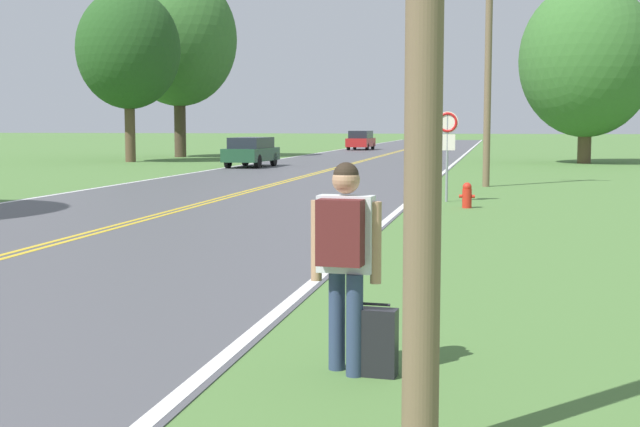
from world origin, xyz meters
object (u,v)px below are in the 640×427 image
Objects in this scene: tree_left_verge at (587,60)px; tree_behind_sign at (179,39)px; fire_hydrant at (467,195)px; car_dark_green_hatchback_nearest at (251,151)px; suitcase at (374,342)px; hitchhiker_person at (345,246)px; car_red_hatchback_mid_near at (361,140)px; traffic_sign at (447,134)px; tree_mid_treeline at (128,50)px; car_silver_sedan_approaching at (420,142)px.

tree_left_verge is 0.82× the size of tree_behind_sign.
car_dark_green_hatchback_nearest is at bearing 119.67° from fire_hydrant.
suitcase is at bearing -160.16° from car_dark_green_hatchback_nearest.
tree_left_verge reaches higher than hitchhiker_person.
car_dark_green_hatchback_nearest is 30.71m from car_red_hatchback_mid_near.
hitchhiker_person is 17.46m from traffic_sign.
tree_left_verge is at bearing 6.89° from tree_mid_treeline.
hitchhiker_person reaches higher than car_red_hatchback_mid_near.
hitchhiker_person is 0.19× the size of tree_mid_treeline.
suitcase is 0.07× the size of tree_mid_treeline.
traffic_sign is at bearing -102.95° from tree_left_verge.
hitchhiker_person is at bearing 95.05° from suitcase.
suitcase is at bearing -168.82° from car_red_hatchback_mid_near.
suitcase is 0.13× the size of car_silver_sedan_approaching.
car_silver_sedan_approaching is (-5.02, 61.40, 0.48)m from suitcase.
car_silver_sedan_approaching reaches higher than car_dark_green_hatchback_nearest.
hitchhiker_person is at bearing -160.54° from car_dark_green_hatchback_nearest.
tree_mid_treeline is 26.27m from car_silver_sedan_approaching.
tree_left_verge reaches higher than car_silver_sedan_approaching.
car_dark_green_hatchback_nearest reaches higher than fire_hydrant.
traffic_sign is at bearing -49.90° from tree_mid_treeline.
tree_behind_sign is 7.77m from tree_mid_treeline.
tree_left_verge is 21.47m from car_silver_sedan_approaching.
traffic_sign reaches higher than car_dark_green_hatchback_nearest.
suitcase is (0.26, 0.00, -0.83)m from hitchhiker_person.
fire_hydrant is 0.14× the size of car_silver_sedan_approaching.
car_red_hatchback_mid_near is (-10.01, 49.00, -1.04)m from traffic_sign.
traffic_sign is at bearing 109.49° from fire_hydrant.
tree_behind_sign is (-19.49, 47.96, 7.31)m from suitcase.
traffic_sign is 26.84m from tree_left_verge.
car_silver_sedan_approaching reaches higher than fire_hydrant.
tree_left_verge is 2.30× the size of car_red_hatchback_mid_near.
tree_mid_treeline is 2.06× the size of car_silver_sedan_approaching.
hitchhiker_person is 0.43× the size of car_red_hatchback_mid_near.
tree_behind_sign reaches higher than fire_hydrant.
car_red_hatchback_mid_near reaches higher than car_silver_sedan_approaching.
tree_behind_sign is at bearing -48.59° from car_silver_sedan_approaching.
tree_left_verge is at bearing -143.07° from car_red_hatchback_mid_near.
tree_behind_sign is at bearing 26.50° from hitchhiker_person.
traffic_sign is at bearing 4.53° from car_silver_sedan_approaching.
tree_behind_sign is (-25.04, 4.61, 1.99)m from tree_left_verge.
traffic_sign is (-0.63, 1.77, 1.55)m from fire_hydrant.
car_dark_green_hatchback_nearest is at bearing -155.60° from tree_left_verge.
car_silver_sedan_approaching is at bearing -130.81° from car_red_hatchback_mid_near.
tree_left_verge is 2.08× the size of car_silver_sedan_approaching.
tree_behind_sign reaches higher than car_silver_sedan_approaching.
car_silver_sedan_approaching is (14.47, 13.43, -6.83)m from tree_behind_sign.
traffic_sign is (-0.41, 17.44, 1.59)m from suitcase.
hitchhiker_person reaches higher than suitcase.
car_red_hatchback_mid_near is (-10.16, 66.45, -0.28)m from hitchhiker_person.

